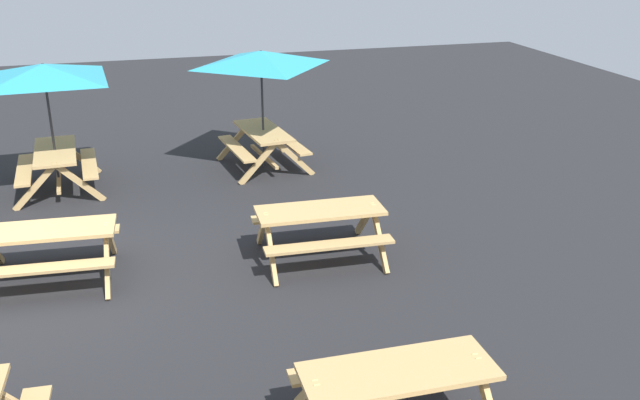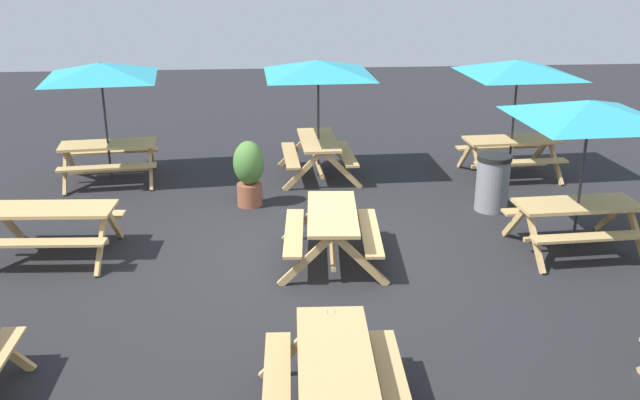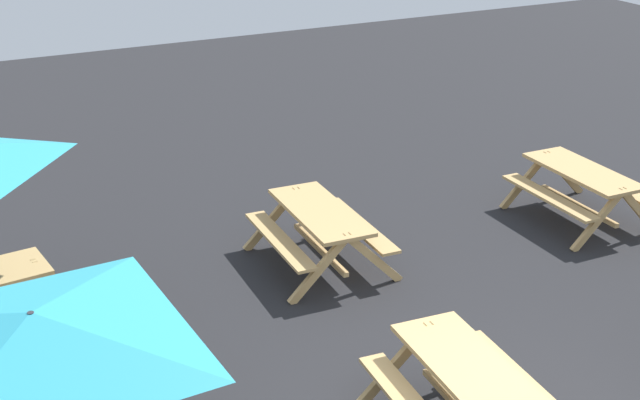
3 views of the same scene
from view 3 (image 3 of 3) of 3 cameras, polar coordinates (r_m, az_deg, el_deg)
The scene contains 4 objects.
picnic_table_2 at distance 11.21m, azimuth 0.00°, elevation -1.59°, with size 1.85×1.59×0.81m.
picnic_table_3 at distance 6.29m, azimuth -17.69°, elevation -9.32°, with size 2.82×2.82×2.34m.
picnic_table_4 at distance 8.31m, azimuth 9.52°, elevation -11.59°, with size 1.89×1.64×0.81m.
picnic_table_5 at distance 13.03m, azimuth 16.37°, elevation 1.05°, with size 1.82×1.55×0.81m.
Camera 3 is at (5.13, -4.35, 5.24)m, focal length 50.00 mm.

